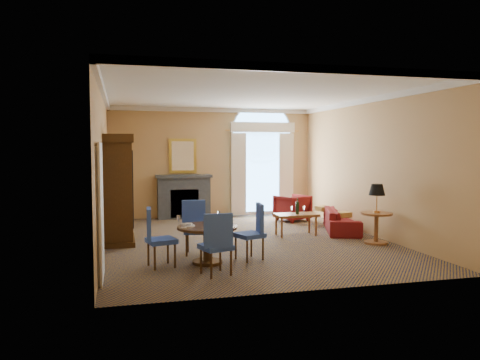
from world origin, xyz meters
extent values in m
plane|color=#141C3E|center=(0.00, 0.00, 0.00)|extent=(7.50, 7.50, 0.00)
cube|color=tan|center=(0.00, 3.75, 1.60)|extent=(6.00, 0.04, 3.20)
cube|color=tan|center=(-3.00, 0.00, 1.60)|extent=(0.04, 7.50, 3.20)
cube|color=tan|center=(3.00, 0.00, 1.60)|extent=(0.04, 7.50, 3.20)
cube|color=silver|center=(0.00, 0.00, 3.20)|extent=(6.00, 7.50, 0.04)
cube|color=silver|center=(0.00, 0.00, 3.14)|extent=(6.00, 7.50, 0.12)
cube|color=silver|center=(-2.96, -2.40, 1.03)|extent=(0.08, 0.90, 2.06)
cube|color=#40454B|center=(-0.90, 3.55, 0.60)|extent=(1.50, 0.40, 1.20)
cube|color=#40454B|center=(-0.90, 3.52, 1.24)|extent=(1.60, 0.46, 0.08)
cube|color=gold|center=(-0.90, 3.72, 1.80)|extent=(0.80, 0.04, 1.00)
cube|color=white|center=(-0.90, 3.70, 1.80)|extent=(0.64, 0.02, 0.84)
cube|color=silver|center=(1.50, 3.73, 1.25)|extent=(1.90, 0.04, 2.50)
cube|color=#95CBFA|center=(1.50, 3.72, 1.25)|extent=(1.70, 0.02, 2.30)
cylinder|color=silver|center=(1.50, 3.73, 2.50)|extent=(1.90, 0.04, 1.90)
cube|color=beige|center=(0.75, 3.61, 1.25)|extent=(0.45, 0.06, 2.45)
cube|color=beige|center=(2.25, 3.61, 1.25)|extent=(0.45, 0.06, 2.45)
cube|color=beige|center=(1.50, 3.61, 2.65)|extent=(2.00, 0.08, 0.30)
cube|color=#331E0B|center=(-2.72, 0.39, 1.07)|extent=(0.59, 1.07, 2.15)
cube|color=#331E0B|center=(-2.72, 0.39, 2.23)|extent=(0.67, 1.18, 0.17)
cube|color=#331E0B|center=(-2.72, 0.39, 0.05)|extent=(0.67, 1.18, 0.11)
cylinder|color=#331E0B|center=(-1.19, -1.84, 0.65)|extent=(1.06, 1.06, 0.04)
cylinder|color=#331E0B|center=(-1.19, -1.84, 0.31)|extent=(0.14, 0.14, 0.62)
cylinder|color=#331E0B|center=(-1.19, -1.84, 0.03)|extent=(0.53, 0.53, 0.05)
cylinder|color=white|center=(-0.95, -1.60, 0.67)|extent=(0.24, 0.24, 0.01)
imported|color=white|center=(-0.95, -1.60, 0.70)|extent=(0.15, 0.15, 0.04)
imported|color=white|center=(-1.02, -1.45, 0.71)|extent=(0.09, 0.09, 0.07)
cylinder|color=white|center=(-1.52, -1.75, 0.67)|extent=(0.24, 0.24, 0.01)
imported|color=white|center=(-1.52, -1.75, 0.70)|extent=(0.15, 0.15, 0.04)
imported|color=white|center=(-1.61, -1.88, 0.71)|extent=(0.09, 0.09, 0.07)
cylinder|color=white|center=(-1.10, -2.16, 0.67)|extent=(0.24, 0.24, 0.01)
imported|color=white|center=(-1.10, -2.16, 0.70)|extent=(0.15, 0.15, 0.04)
imported|color=white|center=(-0.95, -2.18, 0.71)|extent=(0.09, 0.09, 0.07)
cube|color=#2847A0|center=(-1.26, -1.09, 0.45)|extent=(0.54, 0.54, 0.08)
cube|color=#2847A0|center=(-1.29, -0.88, 0.75)|extent=(0.46, 0.11, 0.54)
cylinder|color=#331E0B|center=(-1.05, -0.95, 0.21)|extent=(0.04, 0.04, 0.41)
cylinder|color=#331E0B|center=(-1.40, -0.87, 0.21)|extent=(0.04, 0.04, 0.41)
cylinder|color=#331E0B|center=(-1.13, -1.30, 0.21)|extent=(0.04, 0.04, 0.41)
cylinder|color=#331E0B|center=(-1.48, -1.22, 0.21)|extent=(0.04, 0.04, 0.41)
cube|color=#2847A0|center=(-1.19, -2.60, 0.45)|extent=(0.57, 0.57, 0.08)
cube|color=#2847A0|center=(-1.19, -2.81, 0.75)|extent=(0.45, 0.07, 0.54)
cylinder|color=#331E0B|center=(-1.31, -2.82, 0.21)|extent=(0.04, 0.04, 0.41)
cylinder|color=#331E0B|center=(-0.97, -2.72, 0.21)|extent=(0.04, 0.04, 0.41)
cylinder|color=#331E0B|center=(-1.41, -2.48, 0.21)|extent=(0.04, 0.04, 0.41)
cylinder|color=#331E0B|center=(-1.07, -2.38, 0.21)|extent=(0.04, 0.04, 0.41)
cube|color=#2847A0|center=(-0.40, -1.75, 0.45)|extent=(0.59, 0.59, 0.08)
cube|color=#2847A0|center=(-0.19, -1.73, 0.75)|extent=(0.12, 0.46, 0.54)
cylinder|color=#331E0B|center=(-0.17, -1.86, 0.21)|extent=(0.04, 0.04, 0.41)
cylinder|color=#331E0B|center=(-0.30, -1.52, 0.21)|extent=(0.04, 0.04, 0.41)
cylinder|color=#331E0B|center=(-0.50, -1.98, 0.21)|extent=(0.04, 0.04, 0.41)
cylinder|color=#331E0B|center=(-0.63, -1.65, 0.21)|extent=(0.04, 0.04, 0.41)
cube|color=#2847A0|center=(-2.00, -1.88, 0.45)|extent=(0.55, 0.55, 0.08)
cube|color=#2847A0|center=(-2.20, -1.89, 0.75)|extent=(0.09, 0.46, 0.54)
cylinder|color=#331E0B|center=(-2.21, -1.75, 0.21)|extent=(0.04, 0.04, 0.41)
cylinder|color=#331E0B|center=(-2.12, -2.09, 0.21)|extent=(0.04, 0.04, 0.41)
cylinder|color=#331E0B|center=(-1.87, -1.66, 0.21)|extent=(0.04, 0.04, 0.41)
cylinder|color=#331E0B|center=(-1.78, -2.01, 0.21)|extent=(0.04, 0.04, 0.41)
imported|color=maroon|center=(2.55, 0.46, 0.27)|extent=(1.33, 2.01, 0.55)
imported|color=maroon|center=(1.97, 2.31, 0.37)|extent=(1.03, 1.04, 0.73)
cube|color=brown|center=(1.29, 0.29, 0.47)|extent=(1.00, 0.56, 0.06)
cylinder|color=brown|center=(0.88, 0.09, 0.22)|extent=(0.05, 0.05, 0.44)
cylinder|color=brown|center=(1.71, 0.09, 0.22)|extent=(0.05, 0.05, 0.44)
cylinder|color=brown|center=(0.88, 0.49, 0.22)|extent=(0.05, 0.05, 0.44)
cylinder|color=brown|center=(1.71, 0.49, 0.22)|extent=(0.05, 0.05, 0.44)
cylinder|color=brown|center=(2.60, -1.04, 0.65)|extent=(0.67, 0.67, 0.04)
cylinder|color=brown|center=(2.60, -1.04, 0.31)|extent=(0.09, 0.09, 0.62)
cylinder|color=brown|center=(2.60, -1.04, 0.02)|extent=(0.49, 0.49, 0.04)
camera|label=1|loc=(-2.64, -9.87, 2.05)|focal=35.00mm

